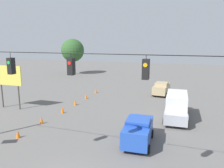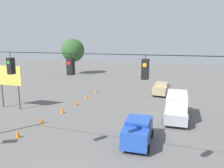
{
  "view_description": "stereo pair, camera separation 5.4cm",
  "coord_description": "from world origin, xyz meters",
  "px_view_note": "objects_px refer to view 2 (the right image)",
  "views": [
    {
      "loc": [
        -5.76,
        8.59,
        7.86
      ],
      "look_at": [
        1.01,
        -11.55,
        3.64
      ],
      "focal_mm": 35.0,
      "sensor_mm": 36.0,
      "label": 1
    },
    {
      "loc": [
        -5.81,
        8.58,
        7.86
      ],
      "look_at": [
        1.01,
        -11.55,
        3.64
      ],
      "focal_mm": 35.0,
      "sensor_mm": 36.0,
      "label": 2
    }
  ],
  "objects_px": {
    "traffic_cone_nearest": "(18,133)",
    "traffic_cone_second": "(42,120)",
    "tree_horizon_left": "(73,50)",
    "box_truck_silver_oncoming_far": "(177,106)",
    "overhead_signal_span": "(72,96)",
    "traffic_cone_farthest": "(96,91)",
    "sedan_tan_oncoming_deep": "(162,88)",
    "traffic_cone_fourth": "(75,102)",
    "roadside_billboard": "(9,78)",
    "traffic_cone_third": "(63,110)",
    "traffic_cone_fifth": "(86,96)",
    "sedan_blue_crossing_near": "(138,131)"
  },
  "relations": [
    {
      "from": "traffic_cone_fifth",
      "to": "roadside_billboard",
      "type": "relative_size",
      "value": 0.15
    },
    {
      "from": "sedan_tan_oncoming_deep",
      "to": "traffic_cone_second",
      "type": "relative_size",
      "value": 6.31
    },
    {
      "from": "overhead_signal_span",
      "to": "traffic_cone_farthest",
      "type": "bearing_deg",
      "value": -70.54
    },
    {
      "from": "sedan_tan_oncoming_deep",
      "to": "traffic_cone_third",
      "type": "relative_size",
      "value": 6.31
    },
    {
      "from": "traffic_cone_second",
      "to": "traffic_cone_fifth",
      "type": "relative_size",
      "value": 1.0
    },
    {
      "from": "sedan_tan_oncoming_deep",
      "to": "roadside_billboard",
      "type": "relative_size",
      "value": 0.92
    },
    {
      "from": "traffic_cone_nearest",
      "to": "traffic_cone_second",
      "type": "distance_m",
      "value": 3.27
    },
    {
      "from": "box_truck_silver_oncoming_far",
      "to": "roadside_billboard",
      "type": "xyz_separation_m",
      "value": [
        18.65,
        2.62,
        2.27
      ]
    },
    {
      "from": "overhead_signal_span",
      "to": "tree_horizon_left",
      "type": "bearing_deg",
      "value": -61.44
    },
    {
      "from": "box_truck_silver_oncoming_far",
      "to": "tree_horizon_left",
      "type": "distance_m",
      "value": 34.6
    },
    {
      "from": "traffic_cone_second",
      "to": "traffic_cone_fourth",
      "type": "height_order",
      "value": "same"
    },
    {
      "from": "sedan_tan_oncoming_deep",
      "to": "traffic_cone_fourth",
      "type": "distance_m",
      "value": 13.13
    },
    {
      "from": "box_truck_silver_oncoming_far",
      "to": "traffic_cone_nearest",
      "type": "distance_m",
      "value": 15.08
    },
    {
      "from": "roadside_billboard",
      "to": "box_truck_silver_oncoming_far",
      "type": "bearing_deg",
      "value": -172.0
    },
    {
      "from": "tree_horizon_left",
      "to": "traffic_cone_third",
      "type": "bearing_deg",
      "value": 116.07
    },
    {
      "from": "traffic_cone_fifth",
      "to": "traffic_cone_farthest",
      "type": "height_order",
      "value": "same"
    },
    {
      "from": "overhead_signal_span",
      "to": "box_truck_silver_oncoming_far",
      "type": "xyz_separation_m",
      "value": [
        -5.19,
        -12.06,
        -3.55
      ]
    },
    {
      "from": "sedan_blue_crossing_near",
      "to": "traffic_cone_fourth",
      "type": "height_order",
      "value": "sedan_blue_crossing_near"
    },
    {
      "from": "traffic_cone_farthest",
      "to": "overhead_signal_span",
      "type": "bearing_deg",
      "value": 109.46
    },
    {
      "from": "traffic_cone_second",
      "to": "traffic_cone_farthest",
      "type": "bearing_deg",
      "value": -90.17
    },
    {
      "from": "overhead_signal_span",
      "to": "traffic_cone_second",
      "type": "distance_m",
      "value": 10.54
    },
    {
      "from": "box_truck_silver_oncoming_far",
      "to": "traffic_cone_farthest",
      "type": "bearing_deg",
      "value": -32.38
    },
    {
      "from": "traffic_cone_second",
      "to": "traffic_cone_fifth",
      "type": "xyz_separation_m",
      "value": [
        -0.11,
        -9.76,
        0.0
      ]
    },
    {
      "from": "traffic_cone_fourth",
      "to": "traffic_cone_farthest",
      "type": "distance_m",
      "value": 6.82
    },
    {
      "from": "overhead_signal_span",
      "to": "traffic_cone_third",
      "type": "bearing_deg",
      "value": -55.37
    },
    {
      "from": "roadside_billboard",
      "to": "traffic_cone_second",
      "type": "bearing_deg",
      "value": 154.86
    },
    {
      "from": "overhead_signal_span",
      "to": "traffic_cone_fourth",
      "type": "height_order",
      "value": "overhead_signal_span"
    },
    {
      "from": "traffic_cone_farthest",
      "to": "tree_horizon_left",
      "type": "height_order",
      "value": "tree_horizon_left"
    },
    {
      "from": "traffic_cone_fourth",
      "to": "traffic_cone_fifth",
      "type": "bearing_deg",
      "value": -89.23
    },
    {
      "from": "overhead_signal_span",
      "to": "traffic_cone_fifth",
      "type": "xyz_separation_m",
      "value": [
        6.92,
        -16.18,
        -4.51
      ]
    },
    {
      "from": "overhead_signal_span",
      "to": "traffic_cone_second",
      "type": "xyz_separation_m",
      "value": [
        7.03,
        -6.42,
        -4.51
      ]
    },
    {
      "from": "traffic_cone_third",
      "to": "roadside_billboard",
      "type": "distance_m",
      "value": 7.43
    },
    {
      "from": "traffic_cone_second",
      "to": "roadside_billboard",
      "type": "xyz_separation_m",
      "value": [
        6.43,
        -3.02,
        3.23
      ]
    },
    {
      "from": "overhead_signal_span",
      "to": "traffic_cone_second",
      "type": "relative_size",
      "value": 31.11
    },
    {
      "from": "traffic_cone_nearest",
      "to": "roadside_billboard",
      "type": "relative_size",
      "value": 0.15
    },
    {
      "from": "box_truck_silver_oncoming_far",
      "to": "traffic_cone_second",
      "type": "bearing_deg",
      "value": 24.76
    },
    {
      "from": "traffic_cone_nearest",
      "to": "traffic_cone_second",
      "type": "xyz_separation_m",
      "value": [
        0.1,
        -3.27,
        0.0
      ]
    },
    {
      "from": "traffic_cone_second",
      "to": "roadside_billboard",
      "type": "distance_m",
      "value": 7.8
    },
    {
      "from": "overhead_signal_span",
      "to": "traffic_cone_fourth",
      "type": "distance_m",
      "value": 15.35
    },
    {
      "from": "sedan_blue_crossing_near",
      "to": "traffic_cone_second",
      "type": "relative_size",
      "value": 5.84
    },
    {
      "from": "traffic_cone_nearest",
      "to": "tree_horizon_left",
      "type": "xyz_separation_m",
      "value": [
        12.6,
        -32.73,
        5.26
      ]
    },
    {
      "from": "sedan_blue_crossing_near",
      "to": "traffic_cone_second",
      "type": "xyz_separation_m",
      "value": [
        9.67,
        -1.08,
        -0.68
      ]
    },
    {
      "from": "box_truck_silver_oncoming_far",
      "to": "overhead_signal_span",
      "type": "bearing_deg",
      "value": 66.69
    },
    {
      "from": "sedan_tan_oncoming_deep",
      "to": "traffic_cone_fourth",
      "type": "relative_size",
      "value": 6.31
    },
    {
      "from": "overhead_signal_span",
      "to": "sedan_blue_crossing_near",
      "type": "distance_m",
      "value": 7.09
    },
    {
      "from": "traffic_cone_nearest",
      "to": "traffic_cone_fourth",
      "type": "bearing_deg",
      "value": -90.32
    },
    {
      "from": "overhead_signal_span",
      "to": "roadside_billboard",
      "type": "relative_size",
      "value": 4.52
    },
    {
      "from": "box_truck_silver_oncoming_far",
      "to": "traffic_cone_third",
      "type": "xyz_separation_m",
      "value": [
        11.97,
        2.24,
        -0.96
      ]
    },
    {
      "from": "overhead_signal_span",
      "to": "traffic_cone_fifth",
      "type": "relative_size",
      "value": 31.11
    },
    {
      "from": "sedan_blue_crossing_near",
      "to": "sedan_tan_oncoming_deep",
      "type": "height_order",
      "value": "sedan_blue_crossing_near"
    }
  ]
}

